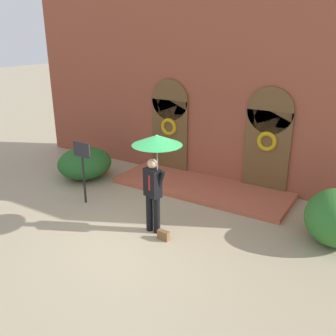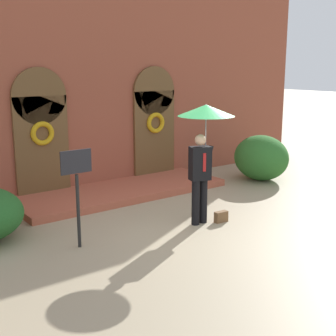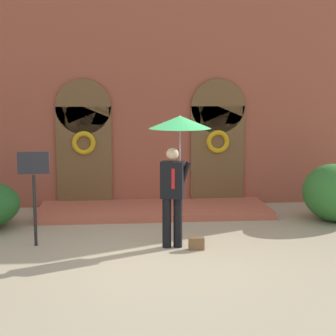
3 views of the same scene
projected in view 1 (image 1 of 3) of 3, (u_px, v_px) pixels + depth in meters
name	position (u px, v px, depth m)	size (l,w,h in m)	color
ground_plane	(141.00, 235.00, 8.64)	(80.00, 80.00, 0.00)	tan
building_facade	(220.00, 94.00, 11.04)	(14.00, 2.30, 5.60)	brown
person_with_umbrella	(156.00, 155.00, 8.12)	(1.10, 1.10, 2.36)	black
handbag	(163.00, 235.00, 8.43)	(0.28, 0.12, 0.22)	brown
sign_post	(83.00, 162.00, 9.90)	(0.56, 0.06, 1.72)	black
shrub_left	(85.00, 163.00, 11.91)	(1.64, 1.75, 0.96)	#235B23
shrub_right	(336.00, 217.00, 8.16)	(1.34, 1.56, 1.23)	#2D6B28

